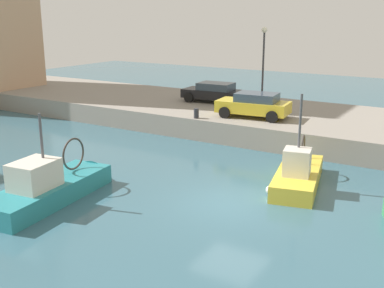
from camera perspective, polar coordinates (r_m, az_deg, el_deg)
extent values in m
plane|color=#386070|center=(17.96, 4.76, -7.09)|extent=(80.00, 80.00, 0.00)
cube|color=gray|center=(28.08, 15.55, 1.96)|extent=(9.00, 56.00, 1.20)
cube|color=teal|center=(18.91, -16.64, -6.53)|extent=(5.73, 2.46, 1.49)
cone|color=teal|center=(21.17, -11.08, -3.79)|extent=(1.09, 1.73, 1.64)
cube|color=#9E7A51|center=(18.68, -16.80, -4.62)|extent=(5.50, 2.29, 0.08)
cube|color=beige|center=(18.05, -18.28, -3.56)|extent=(1.78, 1.45, 1.04)
cylinder|color=#4C4C51|center=(18.16, -17.44, -0.70)|extent=(0.10, 0.10, 2.74)
torus|color=#3F3833|center=(19.56, -13.97, -1.15)|extent=(1.31, 0.23, 1.31)
cube|color=gold|center=(20.20, 12.47, -4.81)|extent=(5.04, 2.64, 1.34)
cone|color=gold|center=(22.80, 13.31, -2.53)|extent=(1.20, 1.62, 1.46)
cube|color=#896B4C|center=(20.01, 12.57, -3.19)|extent=(4.82, 2.47, 0.08)
cube|color=beige|center=(19.16, 12.42, -2.17)|extent=(1.16, 1.21, 1.09)
cylinder|color=#4C4C51|center=(19.16, 12.71, 1.05)|extent=(0.10, 0.10, 3.26)
torus|color=#3F3833|center=(21.10, 13.11, -0.39)|extent=(1.09, 0.32, 1.10)
sphere|color=white|center=(18.90, 9.28, -5.42)|extent=(0.32, 0.32, 0.32)
cube|color=black|center=(31.39, 2.52, 6.02)|extent=(1.94, 4.03, 0.55)
cube|color=#384756|center=(31.23, 2.86, 6.90)|extent=(1.63, 2.29, 0.46)
cylinder|color=black|center=(31.28, -0.38, 5.58)|extent=(0.26, 0.65, 0.64)
cylinder|color=black|center=(32.76, 1.05, 6.02)|extent=(0.26, 0.65, 0.64)
cylinder|color=black|center=(30.11, 4.11, 5.15)|extent=(0.26, 0.65, 0.64)
cylinder|color=black|center=(31.65, 5.38, 5.63)|extent=(0.26, 0.65, 0.64)
cube|color=gold|center=(26.90, 7.31, 4.43)|extent=(2.20, 4.14, 0.65)
cube|color=#384756|center=(26.74, 7.75, 5.56)|extent=(1.79, 2.38, 0.46)
cylinder|color=black|center=(26.58, 3.92, 3.78)|extent=(0.29, 0.66, 0.64)
cylinder|color=black|center=(28.20, 5.24, 4.43)|extent=(0.29, 0.66, 0.64)
cylinder|color=black|center=(25.74, 9.53, 3.22)|extent=(0.29, 0.66, 0.64)
cylinder|color=black|center=(27.41, 10.55, 3.91)|extent=(0.29, 0.66, 0.64)
cylinder|color=#2D2D33|center=(26.50, 0.52, 3.68)|extent=(0.28, 0.28, 0.55)
cylinder|color=#38383D|center=(30.51, 8.47, 8.82)|extent=(0.12, 0.12, 4.50)
sphere|color=#F2EACC|center=(30.34, 8.65, 13.33)|extent=(0.36, 0.36, 0.36)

